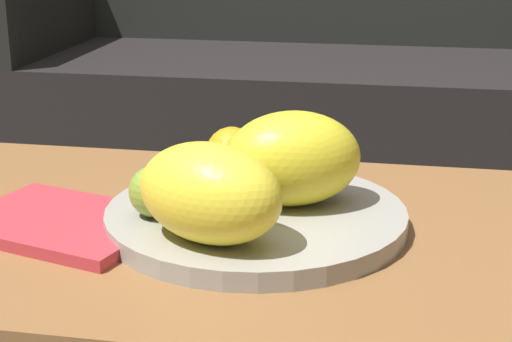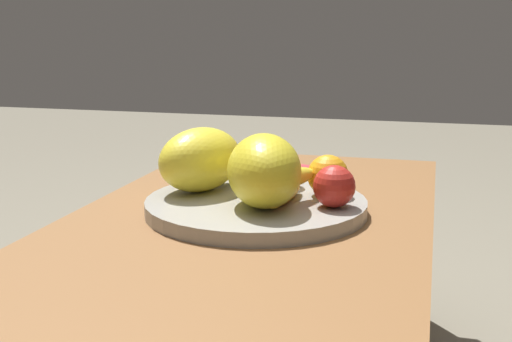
{
  "view_description": "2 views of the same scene",
  "coord_description": "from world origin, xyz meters",
  "px_view_note": "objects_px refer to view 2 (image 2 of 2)",
  "views": [
    {
      "loc": [
        0.12,
        -0.95,
        0.78
      ],
      "look_at": [
        -0.06,
        0.01,
        0.46
      ],
      "focal_mm": 56.72,
      "sensor_mm": 36.0,
      "label": 1
    },
    {
      "loc": [
        1.02,
        0.3,
        0.71
      ],
      "look_at": [
        -0.06,
        0.01,
        0.46
      ],
      "focal_mm": 46.53,
      "sensor_mm": 36.0,
      "label": 2
    }
  ],
  "objects_px": {
    "orange_left": "(328,175)",
    "magazine": "(261,177)",
    "apple_front": "(247,166)",
    "orange_front": "(281,168)",
    "coffee_table": "(244,244)",
    "melon_smaller_beside": "(201,159)",
    "melon_large_front": "(264,171)",
    "fruit_bowl": "(256,206)",
    "banana_bunch": "(282,189)",
    "apple_left": "(334,186)"
  },
  "relations": [
    {
      "from": "melon_smaller_beside",
      "to": "banana_bunch",
      "type": "height_order",
      "value": "melon_smaller_beside"
    },
    {
      "from": "apple_left",
      "to": "magazine",
      "type": "distance_m",
      "value": 0.33
    },
    {
      "from": "melon_smaller_beside",
      "to": "apple_front",
      "type": "relative_size",
      "value": 2.79
    },
    {
      "from": "coffee_table",
      "to": "melon_large_front",
      "type": "distance_m",
      "value": 0.13
    },
    {
      "from": "orange_left",
      "to": "apple_left",
      "type": "xyz_separation_m",
      "value": [
        0.07,
        0.02,
        -0.0
      ]
    },
    {
      "from": "banana_bunch",
      "to": "melon_large_front",
      "type": "bearing_deg",
      "value": -45.09
    },
    {
      "from": "coffee_table",
      "to": "orange_left",
      "type": "distance_m",
      "value": 0.19
    },
    {
      "from": "coffee_table",
      "to": "banana_bunch",
      "type": "distance_m",
      "value": 0.11
    },
    {
      "from": "melon_large_front",
      "to": "magazine",
      "type": "height_order",
      "value": "melon_large_front"
    },
    {
      "from": "melon_smaller_beside",
      "to": "fruit_bowl",
      "type": "bearing_deg",
      "value": 74.04
    },
    {
      "from": "orange_left",
      "to": "apple_front",
      "type": "distance_m",
      "value": 0.18
    },
    {
      "from": "melon_smaller_beside",
      "to": "orange_left",
      "type": "xyz_separation_m",
      "value": [
        -0.02,
        0.23,
        -0.02
      ]
    },
    {
      "from": "orange_front",
      "to": "magazine",
      "type": "distance_m",
      "value": 0.17
    },
    {
      "from": "melon_large_front",
      "to": "orange_front",
      "type": "height_order",
      "value": "melon_large_front"
    },
    {
      "from": "coffee_table",
      "to": "apple_front",
      "type": "relative_size",
      "value": 18.45
    },
    {
      "from": "orange_left",
      "to": "fruit_bowl",
      "type": "bearing_deg",
      "value": -64.1
    },
    {
      "from": "fruit_bowl",
      "to": "coffee_table",
      "type": "bearing_deg",
      "value": -5.31
    },
    {
      "from": "fruit_bowl",
      "to": "melon_smaller_beside",
      "type": "height_order",
      "value": "melon_smaller_beside"
    },
    {
      "from": "coffee_table",
      "to": "orange_left",
      "type": "height_order",
      "value": "orange_left"
    },
    {
      "from": "orange_left",
      "to": "magazine",
      "type": "xyz_separation_m",
      "value": [
        -0.18,
        -0.17,
        -0.05
      ]
    },
    {
      "from": "coffee_table",
      "to": "apple_front",
      "type": "height_order",
      "value": "apple_front"
    },
    {
      "from": "orange_front",
      "to": "apple_front",
      "type": "xyz_separation_m",
      "value": [
        -0.02,
        -0.07,
        -0.0
      ]
    },
    {
      "from": "melon_large_front",
      "to": "banana_bunch",
      "type": "distance_m",
      "value": 0.05
    },
    {
      "from": "orange_front",
      "to": "coffee_table",
      "type": "bearing_deg",
      "value": -9.44
    },
    {
      "from": "coffee_table",
      "to": "magazine",
      "type": "bearing_deg",
      "value": -170.72
    },
    {
      "from": "apple_front",
      "to": "banana_bunch",
      "type": "distance_m",
      "value": 0.17
    },
    {
      "from": "coffee_table",
      "to": "apple_left",
      "type": "xyz_separation_m",
      "value": [
        -0.04,
        0.14,
        0.1
      ]
    },
    {
      "from": "melon_large_front",
      "to": "apple_left",
      "type": "distance_m",
      "value": 0.12
    },
    {
      "from": "melon_large_front",
      "to": "apple_front",
      "type": "distance_m",
      "value": 0.18
    },
    {
      "from": "melon_large_front",
      "to": "apple_left",
      "type": "height_order",
      "value": "melon_large_front"
    },
    {
      "from": "orange_front",
      "to": "magazine",
      "type": "xyz_separation_m",
      "value": [
        -0.14,
        -0.07,
        -0.05
      ]
    },
    {
      "from": "melon_smaller_beside",
      "to": "apple_front",
      "type": "bearing_deg",
      "value": 143.65
    },
    {
      "from": "banana_bunch",
      "to": "fruit_bowl",
      "type": "bearing_deg",
      "value": -109.05
    },
    {
      "from": "melon_smaller_beside",
      "to": "apple_front",
      "type": "xyz_separation_m",
      "value": [
        -0.09,
        0.06,
        -0.03
      ]
    },
    {
      "from": "apple_front",
      "to": "apple_left",
      "type": "distance_m",
      "value": 0.23
    },
    {
      "from": "coffee_table",
      "to": "banana_bunch",
      "type": "xyz_separation_m",
      "value": [
        -0.04,
        0.06,
        0.09
      ]
    },
    {
      "from": "magazine",
      "to": "melon_smaller_beside",
      "type": "bearing_deg",
      "value": -0.19
    },
    {
      "from": "apple_front",
      "to": "banana_bunch",
      "type": "height_order",
      "value": "apple_front"
    },
    {
      "from": "melon_large_front",
      "to": "magazine",
      "type": "bearing_deg",
      "value": -164.36
    },
    {
      "from": "fruit_bowl",
      "to": "banana_bunch",
      "type": "xyz_separation_m",
      "value": [
        0.02,
        0.05,
        0.04
      ]
    },
    {
      "from": "orange_front",
      "to": "magazine",
      "type": "relative_size",
      "value": 0.29
    },
    {
      "from": "apple_left",
      "to": "apple_front",
      "type": "bearing_deg",
      "value": -125.52
    },
    {
      "from": "melon_large_front",
      "to": "fruit_bowl",
      "type": "bearing_deg",
      "value": -149.17
    },
    {
      "from": "orange_front",
      "to": "apple_front",
      "type": "bearing_deg",
      "value": -104.7
    },
    {
      "from": "apple_front",
      "to": "magazine",
      "type": "height_order",
      "value": "apple_front"
    },
    {
      "from": "fruit_bowl",
      "to": "apple_left",
      "type": "relative_size",
      "value": 5.44
    },
    {
      "from": "coffee_table",
      "to": "melon_smaller_beside",
      "type": "bearing_deg",
      "value": -129.4
    },
    {
      "from": "fruit_bowl",
      "to": "melon_large_front",
      "type": "height_order",
      "value": "melon_large_front"
    },
    {
      "from": "apple_left",
      "to": "magazine",
      "type": "height_order",
      "value": "apple_left"
    },
    {
      "from": "melon_smaller_beside",
      "to": "orange_left",
      "type": "relative_size",
      "value": 2.47
    }
  ]
}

